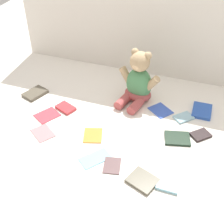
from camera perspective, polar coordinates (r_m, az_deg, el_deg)
ground_plane at (r=1.62m, az=0.38°, el=-0.53°), size 3.20×3.20×0.00m
backdrop_drape at (r=1.84m, az=5.75°, el=18.36°), size 1.58×0.03×0.78m
teddy_bear at (r=1.68m, az=4.96°, el=5.57°), size 0.25×0.24×0.30m
book_case_0 at (r=1.55m, az=16.36°, el=-4.15°), size 0.11×0.11×0.01m
book_case_1 at (r=1.67m, az=-8.73°, el=0.78°), size 0.12×0.10×0.02m
book_case_2 at (r=1.54m, az=-12.91°, el=-3.84°), size 0.14×0.14×0.01m
book_case_3 at (r=1.65m, az=-12.14°, el=-0.56°), size 0.14×0.15×0.01m
book_case_4 at (r=1.35m, az=0.01°, el=-9.99°), size 0.09×0.11×0.01m
book_case_5 at (r=1.70m, az=16.58°, el=0.20°), size 0.10×0.14×0.02m
book_case_6 at (r=1.30m, az=5.77°, el=-12.72°), size 0.14×0.13×0.01m
book_case_7 at (r=1.64m, az=13.35°, el=-1.01°), size 0.11×0.11×0.01m
book_case_8 at (r=1.82m, az=-14.29°, el=3.44°), size 0.13×0.15×0.02m
book_case_9 at (r=1.49m, az=-3.63°, el=-4.35°), size 0.12×0.13×0.01m
book_case_10 at (r=1.50m, az=12.21°, el=-4.88°), size 0.14×0.12×0.01m
book_case_11 at (r=1.66m, az=9.15°, el=0.36°), size 0.15×0.14×0.01m
book_case_12 at (r=1.32m, az=10.75°, el=-12.42°), size 0.09×0.13×0.01m
book_case_13 at (r=1.39m, az=-3.17°, el=-8.67°), size 0.14×0.16×0.01m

